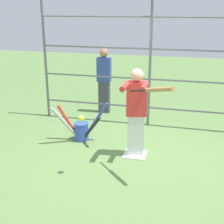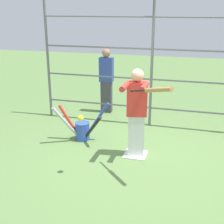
# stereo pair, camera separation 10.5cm
# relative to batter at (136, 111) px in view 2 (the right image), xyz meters

# --- Properties ---
(ground_plane) EXTENTS (24.00, 24.00, 0.00)m
(ground_plane) POSITION_rel_batter_xyz_m (0.00, -0.02, -0.87)
(ground_plane) COLOR #608447
(home_plate) EXTENTS (0.40, 0.40, 0.02)m
(home_plate) POSITION_rel_batter_xyz_m (0.00, -0.02, -0.86)
(home_plate) COLOR white
(home_plate) RESTS_ON ground
(fence_backstop) EXTENTS (5.01, 0.06, 2.79)m
(fence_backstop) POSITION_rel_batter_xyz_m (0.00, -1.62, 0.53)
(fence_backstop) COLOR slate
(fence_backstop) RESTS_ON ground
(batter) EXTENTS (0.40, 0.60, 1.60)m
(batter) POSITION_rel_batter_xyz_m (0.00, 0.00, 0.00)
(batter) COLOR silver
(batter) RESTS_ON ground
(baseball_bat_swinging) EXTENTS (0.72, 0.64, 0.28)m
(baseball_bat_swinging) POSITION_rel_batter_xyz_m (-0.41, 0.77, 0.60)
(baseball_bat_swinging) COLOR black
(softball_in_flight) EXTENTS (0.10, 0.10, 0.10)m
(softball_in_flight) POSITION_rel_batter_xyz_m (0.69, 0.91, 0.11)
(softball_in_flight) COLOR yellow
(bat_bucket) EXTENTS (1.04, 0.57, 0.82)m
(bat_bucket) POSITION_rel_batter_xyz_m (1.18, -0.38, -0.62)
(bat_bucket) COLOR #3351B2
(bat_bucket) RESTS_ON ground
(bystander_behind_fence) EXTENTS (0.33, 0.21, 1.62)m
(bystander_behind_fence) POSITION_rel_batter_xyz_m (1.22, -2.23, -0.02)
(bystander_behind_fence) COLOR #3F3F47
(bystander_behind_fence) RESTS_ON ground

